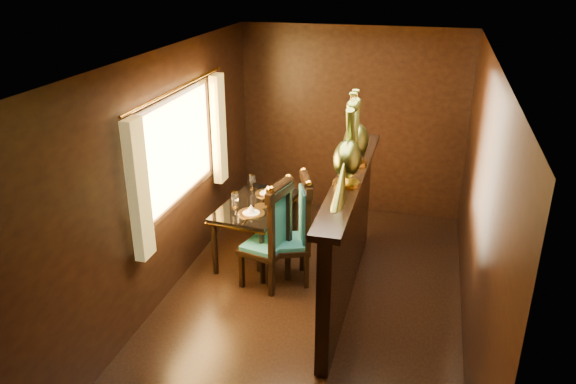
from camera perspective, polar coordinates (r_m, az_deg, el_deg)
name	(u,v)px	position (r m, az deg, el deg)	size (l,w,h in m)	color
ground	(309,306)	(5.84, 2.16, -11.48)	(5.00, 5.00, 0.00)	black
room_shell	(303,158)	(5.15, 1.54, 3.44)	(3.04, 5.04, 2.52)	black
partition	(348,234)	(5.69, 6.10, -4.28)	(0.26, 2.70, 1.36)	black
dining_table	(256,209)	(6.44, -3.27, -1.71)	(0.82, 1.23, 0.89)	black
chair_left	(274,232)	(5.84, -1.44, -4.08)	(0.54, 0.56, 1.25)	black
chair_right	(298,226)	(5.96, 1.07, -3.50)	(0.58, 0.60, 1.24)	black
peacock_left	(348,143)	(5.00, 6.11, 5.00)	(0.26, 0.69, 0.82)	#1C542E
peacock_right	(357,126)	(5.53, 7.01, 6.67)	(0.26, 0.68, 0.81)	#1C542E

